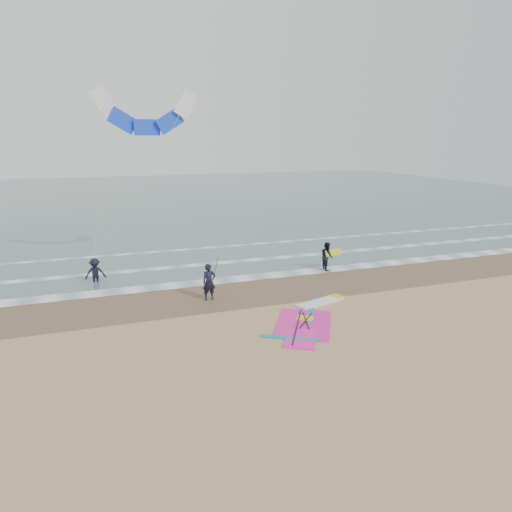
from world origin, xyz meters
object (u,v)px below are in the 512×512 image
object	(u,v)px
person_wading	(95,268)
surf_kite	(146,116)
windsurf_rig	(310,317)
person_walking	(327,256)
person_standing	(209,282)

from	to	relation	value
person_wading	surf_kite	xyz separation A→B (m)	(3.63, 2.27, 8.46)
windsurf_rig	person_walking	world-z (taller)	person_walking
person_standing	person_walking	distance (m)	8.71
person_standing	person_wading	bearing A→B (deg)	133.81
person_walking	surf_kite	distance (m)	13.88
person_standing	surf_kite	distance (m)	11.25
windsurf_rig	person_standing	size ratio (longest dim) A/B	3.04
surf_kite	windsurf_rig	bearing A→B (deg)	-63.52
windsurf_rig	surf_kite	bearing A→B (deg)	116.48
windsurf_rig	person_wading	distance (m)	12.91
windsurf_rig	person_standing	world-z (taller)	person_standing
person_standing	person_walking	bearing A→B (deg)	15.18
person_walking	windsurf_rig	bearing A→B (deg)	150.42
person_walking	person_wading	size ratio (longest dim) A/B	1.01
surf_kite	person_walking	bearing A→B (deg)	-23.63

